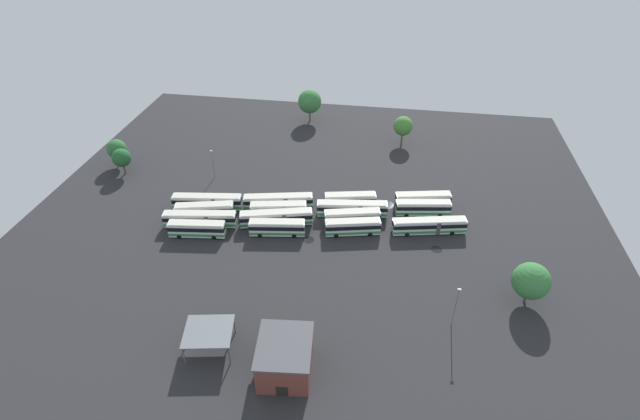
% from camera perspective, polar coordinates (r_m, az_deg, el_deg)
% --- Properties ---
extents(ground_plane, '(129.92, 129.92, 0.00)m').
position_cam_1_polar(ground_plane, '(107.52, -0.64, -1.20)').
color(ground_plane, '#28282B').
extents(bus_row0_slot0, '(12.87, 4.90, 3.51)m').
position_cam_1_polar(bus_row0_slot0, '(113.40, 12.09, 1.22)').
color(bus_row0_slot0, silver).
rests_on(bus_row0_slot0, ground_plane).
extents(bus_row0_slot1, '(12.49, 4.33, 3.51)m').
position_cam_1_polar(bus_row0_slot1, '(110.67, 12.11, 0.28)').
color(bus_row0_slot1, silver).
rests_on(bus_row0_slot1, ground_plane).
extents(bus_row0_slot3, '(15.93, 5.66, 3.51)m').
position_cam_1_polar(bus_row0_slot3, '(105.42, 12.85, -1.82)').
color(bus_row0_slot3, silver).
rests_on(bus_row0_slot3, ground_plane).
extents(bus_row1_slot0, '(12.00, 4.78, 3.51)m').
position_cam_1_polar(bus_row1_slot0, '(110.97, 3.60, 1.20)').
color(bus_row1_slot0, silver).
rests_on(bus_row1_slot0, ground_plane).
extents(bus_row1_slot1, '(15.95, 4.50, 3.51)m').
position_cam_1_polar(bus_row1_slot1, '(108.17, 3.85, 0.18)').
color(bus_row1_slot1, silver).
rests_on(bus_row1_slot1, ground_plane).
extents(bus_row1_slot2, '(12.47, 5.18, 3.51)m').
position_cam_1_polar(bus_row1_slot2, '(105.51, 3.82, -0.84)').
color(bus_row1_slot2, silver).
rests_on(bus_row1_slot2, ground_plane).
extents(bus_row1_slot3, '(12.04, 4.99, 3.51)m').
position_cam_1_polar(bus_row1_slot3, '(102.72, 3.90, -2.00)').
color(bus_row1_slot3, silver).
rests_on(bus_row1_slot3, ground_plane).
extents(bus_row2_slot0, '(15.93, 5.62, 3.51)m').
position_cam_1_polar(bus_row2_slot0, '(110.65, -4.93, 1.02)').
color(bus_row2_slot0, silver).
rests_on(bus_row2_slot0, ground_plane).
extents(bus_row2_slot1, '(12.78, 4.79, 3.51)m').
position_cam_1_polar(bus_row2_slot1, '(108.03, -4.94, 0.06)').
color(bus_row2_slot1, silver).
rests_on(bus_row2_slot1, ground_plane).
extents(bus_row2_slot2, '(15.89, 6.21, 3.51)m').
position_cam_1_polar(bus_row2_slot2, '(105.52, -5.17, -0.91)').
color(bus_row2_slot2, silver).
rests_on(bus_row2_slot2, ground_plane).
extents(bus_row2_slot3, '(12.05, 4.06, 3.51)m').
position_cam_1_polar(bus_row2_slot3, '(102.70, -5.11, -2.07)').
color(bus_row2_slot3, silver).
rests_on(bus_row2_slot3, ground_plane).
extents(bus_row3_slot0, '(15.95, 4.50, 3.51)m').
position_cam_1_polar(bus_row3_slot0, '(113.21, -13.19, 0.99)').
color(bus_row3_slot0, silver).
rests_on(bus_row3_slot0, ground_plane).
extents(bus_row3_slot1, '(13.11, 5.28, 3.51)m').
position_cam_1_polar(bus_row3_slot1, '(110.47, -13.52, -0.02)').
color(bus_row3_slot1, silver).
rests_on(bus_row3_slot1, ground_plane).
extents(bus_row3_slot2, '(15.96, 4.81, 3.51)m').
position_cam_1_polar(bus_row3_slot2, '(107.94, -14.02, -1.03)').
color(bus_row3_slot2, silver).
rests_on(bus_row3_slot2, ground_plane).
extents(bus_row3_slot3, '(12.21, 3.87, 3.51)m').
position_cam_1_polar(bus_row3_slot3, '(105.23, -14.39, -2.17)').
color(bus_row3_slot3, silver).
rests_on(bus_row3_slot3, ground_plane).
extents(depot_building, '(9.27, 10.47, 6.04)m').
position_cam_1_polar(depot_building, '(77.16, -4.18, -17.05)').
color(depot_building, brown).
rests_on(depot_building, ground_plane).
extents(maintenance_shelter, '(8.78, 8.12, 4.11)m').
position_cam_1_polar(maintenance_shelter, '(81.00, -13.10, -13.88)').
color(maintenance_shelter, slate).
rests_on(maintenance_shelter, ground_plane).
extents(lamp_post_far_corner, '(0.56, 0.28, 8.64)m').
position_cam_1_polar(lamp_post_far_corner, '(84.66, 15.78, -10.87)').
color(lamp_post_far_corner, slate).
rests_on(lamp_post_far_corner, ground_plane).
extents(lamp_post_mid_lot, '(0.56, 0.28, 7.73)m').
position_cam_1_polar(lamp_post_mid_lot, '(123.41, -12.57, 5.50)').
color(lamp_post_mid_lot, slate).
rests_on(lamp_post_mid_lot, ground_plane).
extents(tree_west_edge, '(7.13, 7.13, 9.90)m').
position_cam_1_polar(tree_west_edge, '(149.97, -1.23, 12.74)').
color(tree_west_edge, brown).
rests_on(tree_west_edge, ground_plane).
extents(tree_northwest, '(5.43, 5.43, 8.17)m').
position_cam_1_polar(tree_northwest, '(138.34, 9.82, 9.78)').
color(tree_northwest, brown).
rests_on(tree_northwest, ground_plane).
extents(tree_south_edge, '(6.62, 6.62, 8.36)m').
position_cam_1_polar(tree_south_edge, '(93.03, 23.75, -7.71)').
color(tree_south_edge, brown).
rests_on(tree_south_edge, ground_plane).
extents(tree_east_edge, '(5.04, 5.04, 7.18)m').
position_cam_1_polar(tree_east_edge, '(136.62, -22.97, 6.67)').
color(tree_east_edge, brown).
rests_on(tree_east_edge, ground_plane).
extents(tree_north_edge, '(4.68, 4.68, 7.00)m').
position_cam_1_polar(tree_north_edge, '(131.82, -22.48, 5.74)').
color(tree_north_edge, brown).
rests_on(tree_north_edge, ground_plane).
extents(puddle_front_lane, '(4.11, 4.11, 0.01)m').
position_cam_1_polar(puddle_front_lane, '(109.64, 14.50, -1.69)').
color(puddle_front_lane, black).
rests_on(puddle_front_lane, ground_plane).
extents(puddle_centre_drain, '(2.44, 2.44, 0.01)m').
position_cam_1_polar(puddle_centre_drain, '(101.96, -1.36, -3.56)').
color(puddle_centre_drain, black).
rests_on(puddle_centre_drain, ground_plane).
extents(puddle_back_corner, '(2.38, 2.38, 0.01)m').
position_cam_1_polar(puddle_back_corner, '(102.36, 13.63, -4.57)').
color(puddle_back_corner, black).
rests_on(puddle_back_corner, ground_plane).
extents(puddle_near_shelter, '(3.35, 3.35, 0.01)m').
position_cam_1_polar(puddle_near_shelter, '(109.38, 9.79, -1.07)').
color(puddle_near_shelter, black).
rests_on(puddle_near_shelter, ground_plane).
extents(puddle_between_rows, '(3.61, 3.61, 0.01)m').
position_cam_1_polar(puddle_between_rows, '(113.48, 7.84, 0.63)').
color(puddle_between_rows, black).
rests_on(puddle_between_rows, ground_plane).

